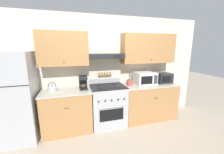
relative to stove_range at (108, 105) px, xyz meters
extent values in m
plane|color=#B2A38E|center=(0.00, -0.32, -0.48)|extent=(16.00, 16.00, 0.00)
cube|color=beige|center=(0.00, 0.37, 0.80)|extent=(5.20, 0.08, 2.55)
cube|color=#AD7A47|center=(-0.91, 0.16, 1.31)|extent=(1.01, 0.33, 0.70)
sphere|color=brown|center=(-0.91, -0.01, 1.05)|extent=(0.02, 0.02, 0.02)
cube|color=#AD7A47|center=(1.08, 0.16, 1.31)|extent=(1.36, 0.33, 0.70)
sphere|color=brown|center=(1.08, -0.01, 1.05)|extent=(0.02, 0.02, 0.02)
cube|color=#232326|center=(0.00, 0.14, 1.14)|extent=(0.79, 0.37, 0.10)
cube|color=black|center=(0.22, -0.04, 1.14)|extent=(0.19, 0.01, 0.05)
cube|color=#AD7A47|center=(0.00, 0.29, 0.67)|extent=(0.34, 0.07, 0.02)
cylinder|color=olive|center=(-0.14, 0.29, 0.71)|extent=(0.03, 0.03, 0.06)
cylinder|color=olive|center=(-0.07, 0.29, 0.71)|extent=(0.03, 0.03, 0.06)
cylinder|color=olive|center=(0.00, 0.29, 0.71)|extent=(0.03, 0.03, 0.06)
cylinder|color=olive|center=(0.07, 0.29, 0.71)|extent=(0.03, 0.03, 0.06)
cylinder|color=olive|center=(0.14, 0.29, 0.71)|extent=(0.03, 0.03, 0.06)
cube|color=#AD7A47|center=(-0.91, 0.02, -0.04)|extent=(1.01, 0.63, 0.88)
cube|color=#B7B2A3|center=(-0.91, 0.02, 0.42)|extent=(1.03, 0.65, 0.03)
cylinder|color=brown|center=(-0.91, -0.31, 0.18)|extent=(0.10, 0.01, 0.01)
cube|color=#AD7A47|center=(1.08, 0.02, -0.04)|extent=(1.36, 0.63, 0.88)
cube|color=#B7B2A3|center=(1.08, 0.02, 0.42)|extent=(1.38, 0.65, 0.03)
cylinder|color=brown|center=(1.08, -0.31, 0.18)|extent=(0.10, 0.01, 0.01)
cube|color=#ADAFB5|center=(0.00, 0.00, -0.01)|extent=(0.78, 0.64, 0.94)
cube|color=black|center=(0.00, -0.33, -0.08)|extent=(0.53, 0.01, 0.26)
cylinder|color=#ADAFB5|center=(0.00, -0.35, 0.10)|extent=(0.54, 0.02, 0.02)
cube|color=black|center=(0.00, 0.00, 0.46)|extent=(0.78, 0.64, 0.01)
cylinder|color=#232326|center=(-0.19, -0.15, 0.48)|extent=(0.11, 0.11, 0.02)
cylinder|color=#232326|center=(0.19, -0.15, 0.48)|extent=(0.11, 0.11, 0.02)
cylinder|color=#232326|center=(-0.19, 0.15, 0.48)|extent=(0.11, 0.11, 0.02)
cylinder|color=#232326|center=(0.19, 0.15, 0.48)|extent=(0.11, 0.11, 0.02)
cylinder|color=black|center=(-0.28, -0.34, 0.25)|extent=(0.03, 0.02, 0.03)
cylinder|color=black|center=(-0.14, -0.34, 0.25)|extent=(0.03, 0.02, 0.03)
cylinder|color=black|center=(0.00, -0.34, 0.25)|extent=(0.03, 0.02, 0.03)
cylinder|color=black|center=(0.14, -0.34, 0.25)|extent=(0.03, 0.02, 0.03)
cylinder|color=black|center=(0.28, -0.34, 0.25)|extent=(0.03, 0.02, 0.03)
cube|color=#ADAFB5|center=(0.00, 0.30, 0.52)|extent=(0.78, 0.04, 0.10)
cube|color=#ADAFB5|center=(-1.81, -0.03, 0.39)|extent=(0.67, 0.70, 1.74)
cube|color=black|center=(-1.81, -0.39, 0.71)|extent=(0.67, 0.01, 0.01)
cylinder|color=#B7B7BC|center=(-1.18, 0.02, 0.49)|extent=(0.18, 0.18, 0.10)
ellipsoid|color=#B7B7BC|center=(-1.18, 0.02, 0.54)|extent=(0.17, 0.17, 0.06)
sphere|color=black|center=(-1.18, 0.02, 0.58)|extent=(0.02, 0.02, 0.02)
cylinder|color=#B7B7BC|center=(-1.09, 0.02, 0.50)|extent=(0.11, 0.04, 0.10)
torus|color=black|center=(-1.18, 0.02, 0.56)|extent=(0.16, 0.01, 0.16)
cube|color=black|center=(-0.55, 0.02, 0.45)|extent=(0.17, 0.22, 0.03)
cube|color=black|center=(-0.55, 0.09, 0.58)|extent=(0.17, 0.08, 0.29)
cube|color=black|center=(-0.55, 0.01, 0.69)|extent=(0.17, 0.18, 0.07)
ellipsoid|color=#4C3323|center=(-0.55, 0.00, 0.51)|extent=(0.11, 0.11, 0.10)
cube|color=white|center=(0.96, 0.04, 0.58)|extent=(0.49, 0.38, 0.30)
cube|color=black|center=(0.91, -0.16, 0.58)|extent=(0.30, 0.01, 0.19)
cube|color=#38383D|center=(1.14, -0.16, 0.58)|extent=(0.10, 0.01, 0.21)
cylinder|color=#B24C42|center=(0.55, 0.02, 0.50)|extent=(0.14, 0.14, 0.13)
cylinder|color=olive|center=(0.52, 0.01, 0.65)|extent=(0.01, 0.05, 0.16)
cylinder|color=#28282B|center=(0.55, 0.02, 0.65)|extent=(0.01, 0.04, 0.16)
cylinder|color=#B2B2B7|center=(0.57, 0.03, 0.65)|extent=(0.01, 0.03, 0.16)
cube|color=#232326|center=(1.50, 0.02, 0.56)|extent=(0.38, 0.28, 0.25)
cube|color=black|center=(1.47, -0.12, 0.56)|extent=(0.24, 0.01, 0.15)
cylinder|color=black|center=(1.64, -0.13, 0.61)|extent=(0.03, 0.01, 0.03)
cylinder|color=black|center=(1.64, -0.13, 0.52)|extent=(0.03, 0.01, 0.03)
camera|label=1|loc=(-0.75, -2.93, 1.33)|focal=22.00mm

